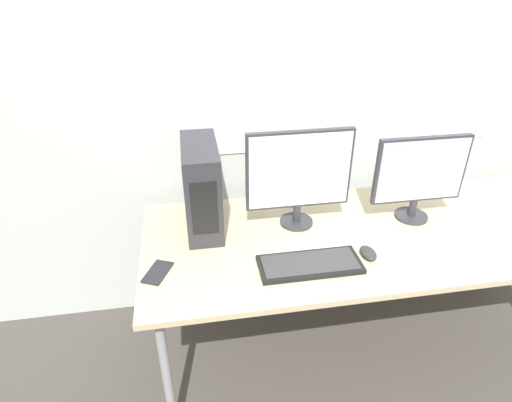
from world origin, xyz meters
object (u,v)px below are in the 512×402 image
(monitor_main, at_px, (299,174))
(keyboard, at_px, (310,264))
(pc_tower, at_px, (202,187))
(mouse, at_px, (368,253))
(cell_phone, at_px, (158,272))
(monitor_right_near, at_px, (420,175))

(monitor_main, xyz_separation_m, keyboard, (-0.03, -0.34, -0.26))
(pc_tower, bearing_deg, mouse, -28.21)
(cell_phone, bearing_deg, pc_tower, 82.00)
(monitor_main, xyz_separation_m, cell_phone, (-0.66, -0.28, -0.26))
(mouse, bearing_deg, monitor_right_near, 38.05)
(monitor_right_near, distance_m, mouse, 0.48)
(pc_tower, relative_size, monitor_main, 0.85)
(pc_tower, xyz_separation_m, mouse, (0.69, -0.37, -0.19))
(monitor_main, bearing_deg, pc_tower, 172.14)
(monitor_main, relative_size, monitor_right_near, 1.09)
(mouse, bearing_deg, monitor_main, 128.30)
(monitor_main, bearing_deg, cell_phone, -157.34)
(pc_tower, relative_size, cell_phone, 2.50)
(monitor_main, bearing_deg, keyboard, -94.73)
(mouse, bearing_deg, pc_tower, 151.79)
(monitor_main, bearing_deg, monitor_right_near, -4.37)
(keyboard, height_order, mouse, mouse)
(monitor_main, xyz_separation_m, monitor_right_near, (0.58, -0.04, -0.03))
(monitor_main, distance_m, keyboard, 0.43)
(cell_phone, bearing_deg, keyboard, 18.87)
(pc_tower, relative_size, keyboard, 0.96)
(pc_tower, xyz_separation_m, cell_phone, (-0.21, -0.34, -0.20))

